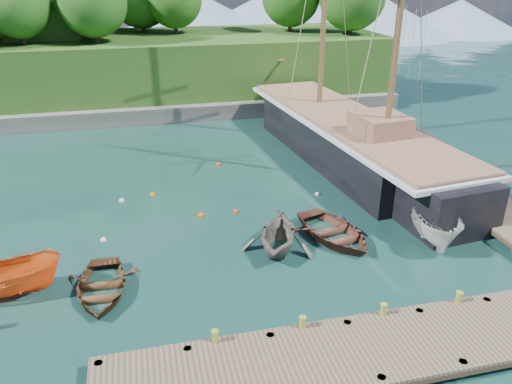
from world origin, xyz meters
TOP-DOWN VIEW (x-y plane):
  - ground at (0.00, 0.00)m, footprint 160.00×160.00m
  - dock_near at (2.00, -6.50)m, footprint 20.00×3.20m
  - dock_east at (11.50, 7.00)m, footprint 3.20×24.00m
  - bollard_0 at (-4.00, -5.10)m, footprint 0.26×0.26m
  - bollard_1 at (-1.00, -5.10)m, footprint 0.26×0.26m
  - bollard_2 at (2.00, -5.10)m, footprint 0.26×0.26m
  - bollard_3 at (5.00, -5.10)m, footprint 0.26×0.26m
  - rowboat_0 at (-7.85, -0.60)m, footprint 3.04×4.16m
  - rowboat_1 at (-0.14, 0.96)m, footprint 4.53×4.81m
  - rowboat_2 at (2.72, 1.32)m, footprint 4.45×5.38m
  - motorboat_orange at (-11.53, 0.07)m, footprint 4.61×1.83m
  - cabin_boat_white at (7.28, 0.32)m, footprint 3.16×5.33m
  - schooner at (7.43, 11.06)m, footprint 7.72×29.73m
  - mooring_buoy_0 at (-7.93, 3.68)m, footprint 0.29×0.29m
  - mooring_buoy_1 at (-3.12, 5.10)m, footprint 0.35×0.35m
  - mooring_buoy_2 at (-1.28, 5.14)m, footprint 0.29×0.29m
  - mooring_buoy_3 at (3.67, 6.22)m, footprint 0.27×0.27m
  - mooring_buoy_4 at (-5.41, 8.29)m, footprint 0.33×0.33m
  - mooring_buoy_5 at (-1.04, 12.02)m, footprint 0.35×0.35m
  - mooring_buoy_6 at (-7.12, 7.91)m, footprint 0.32×0.32m
  - mooring_buoy_7 at (2.99, 1.90)m, footprint 0.30×0.30m
  - headland at (-12.88, 31.36)m, footprint 51.00×19.31m
  - distant_ridge at (4.30, 70.00)m, footprint 117.00×40.00m

SIDE VIEW (x-z plane):
  - ground at x=0.00m, z-range 0.00..0.00m
  - bollard_0 at x=-4.00m, z-range -0.23..0.23m
  - bollard_1 at x=-1.00m, z-range -0.23..0.23m
  - bollard_2 at x=2.00m, z-range -0.23..0.23m
  - bollard_3 at x=5.00m, z-range -0.23..0.23m
  - rowboat_0 at x=-7.85m, z-range -0.42..0.42m
  - rowboat_1 at x=-0.14m, z-range -1.01..1.01m
  - rowboat_2 at x=2.72m, z-range -0.48..0.48m
  - motorboat_orange at x=-11.53m, z-range -0.88..0.88m
  - cabin_boat_white at x=7.28m, z-range -0.97..0.97m
  - mooring_buoy_0 at x=-7.93m, z-range -0.15..0.15m
  - mooring_buoy_1 at x=-3.12m, z-range -0.17..0.17m
  - mooring_buoy_2 at x=-1.28m, z-range -0.14..0.14m
  - mooring_buoy_3 at x=3.67m, z-range -0.14..0.14m
  - mooring_buoy_4 at x=-5.41m, z-range -0.17..0.17m
  - mooring_buoy_5 at x=-1.04m, z-range -0.18..0.18m
  - mooring_buoy_6 at x=-7.12m, z-range -0.16..0.16m
  - mooring_buoy_7 at x=2.99m, z-range -0.15..0.15m
  - dock_near at x=2.00m, z-range -0.12..0.98m
  - dock_east at x=11.50m, z-range -0.12..0.98m
  - schooner at x=7.43m, z-range -9.86..12.32m
  - distant_ridge at x=4.30m, z-range -0.65..9.35m
  - headland at x=-12.88m, z-range -0.91..11.99m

